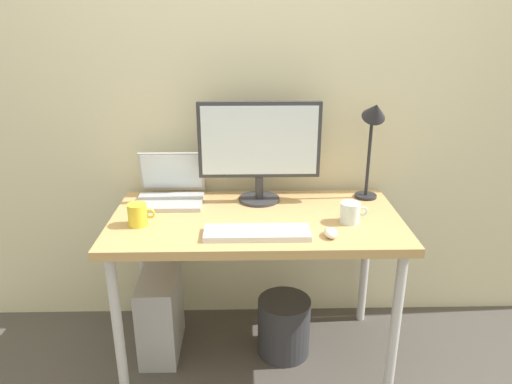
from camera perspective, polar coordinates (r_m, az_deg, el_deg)
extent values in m
plane|color=#4C4742|center=(2.56, 0.00, -18.59)|extent=(6.00, 6.00, 0.00)
cube|color=beige|center=(2.40, -0.22, 13.03)|extent=(4.40, 0.04, 2.60)
cube|color=tan|center=(2.17, 0.00, -3.46)|extent=(1.31, 0.67, 0.04)
cylinder|color=silver|center=(2.19, -16.20, -15.43)|extent=(0.04, 0.04, 0.71)
cylinder|color=silver|center=(2.22, 16.33, -15.01)|extent=(0.04, 0.04, 0.71)
cylinder|color=silver|center=(2.64, -13.30, -8.51)|extent=(0.04, 0.04, 0.71)
cylinder|color=silver|center=(2.66, 12.92, -8.24)|extent=(0.04, 0.04, 0.71)
cylinder|color=#333338|center=(2.35, 0.39, -0.83)|extent=(0.20, 0.20, 0.01)
cylinder|color=#333338|center=(2.33, 0.39, 0.59)|extent=(0.04, 0.04, 0.11)
cube|color=#333338|center=(2.26, 0.41, 6.24)|extent=(0.58, 0.03, 0.36)
cube|color=white|center=(2.24, 0.42, 6.14)|extent=(0.54, 0.01, 0.33)
cube|color=#B2B2B7|center=(2.34, -10.31, -1.19)|extent=(0.32, 0.22, 0.02)
cube|color=#B2B2B7|center=(2.43, -10.03, 2.43)|extent=(0.32, 0.06, 0.21)
cube|color=white|center=(2.42, -10.05, 2.41)|extent=(0.30, 0.04, 0.18)
cylinder|color=#232328|center=(2.45, 12.96, -0.45)|extent=(0.11, 0.11, 0.01)
cylinder|color=#232328|center=(2.39, 13.35, 4.19)|extent=(0.02, 0.02, 0.40)
cone|color=#232328|center=(2.30, 14.06, 9.41)|extent=(0.11, 0.14, 0.13)
cube|color=silver|center=(1.98, 0.25, -4.90)|extent=(0.44, 0.14, 0.02)
ellipsoid|color=silver|center=(1.99, 8.94, -4.83)|extent=(0.06, 0.09, 0.03)
cylinder|color=yellow|center=(2.12, -13.99, -2.65)|extent=(0.08, 0.08, 0.10)
torus|color=yellow|center=(2.11, -12.57, -2.53)|extent=(0.05, 0.01, 0.05)
cylinder|color=silver|center=(2.13, 11.18, -2.43)|extent=(0.09, 0.09, 0.09)
torus|color=silver|center=(2.14, 12.65, -2.29)|extent=(0.05, 0.01, 0.05)
cube|color=#B2B2B7|center=(2.50, -11.33, -14.07)|extent=(0.18, 0.36, 0.42)
cylinder|color=#333338|center=(2.48, 3.35, -15.73)|extent=(0.26, 0.26, 0.30)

